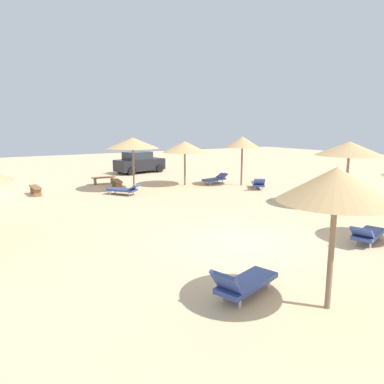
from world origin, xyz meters
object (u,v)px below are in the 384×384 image
Objects in this scene: parasol_3 at (185,147)px; parked_car at (139,163)px; lounger_0 at (244,283)px; bench_2 at (117,182)px; bench_1 at (104,179)px; lounger_2 at (368,234)px; lounger_4 at (258,184)px; bench_0 at (36,189)px; lounger_3 at (215,179)px; lounger_5 at (124,189)px; parasol_5 at (133,143)px; parasol_0 at (336,185)px; parasol_6 at (349,149)px; parasol_4 at (242,142)px.

parked_car is at bearing 89.47° from parasol_3.
lounger_0 is 1.26× the size of bench_2.
lounger_0 is 1.27× the size of bench_1.
lounger_4 is (4.07, 9.56, 0.00)m from lounger_2.
bench_0 is at bearing -146.92° from parked_car.
lounger_3 is 6.70m from lounger_5.
lounger_5 is at bearing -119.25° from parked_car.
lounger_2 is (5.83, 0.66, -0.01)m from lounger_0.
lounger_3 is 11.01m from bench_0.
parasol_5 reaches higher than lounger_0.
lounger_4 is 8.05m from lounger_5.
parasol_0 reaches higher than lounger_5.
lounger_4 reaches higher than bench_1.
parked_car is at bearing 105.54° from lounger_4.
parked_car is (6.90, 21.03, 0.50)m from lounger_0.
parasol_5 is at bearing 76.38° from lounger_0.
lounger_4 is 8.67m from bench_2.
parasol_6 is at bearing -46.03° from lounger_5.
parasol_6 reaches higher than lounger_4.
bench_0 is at bearing 156.73° from lounger_4.
parasol_0 is 0.96× the size of parasol_5.
bench_0 is 10.51m from parked_car.
parked_car reaches higher than lounger_2.
lounger_5 is (-7.95, 8.24, -2.42)m from parasol_6.
lounger_4 reaches higher than lounger_3.
lounger_0 is at bearing -100.27° from bench_2.
parasol_5 is 8.15m from parked_car.
lounger_3 is at bearing 122.09° from parasol_4.
parked_car is at bearing 33.08° from bench_0.
parasol_4 is 2.04× the size of bench_1.
lounger_5 is 9.53m from parked_car.
lounger_5 is at bearing -132.73° from parasol_5.
bench_2 is at bearing 84.50° from parasol_0.
parasol_6 reaches higher than lounger_5.
parasol_0 is 15.74m from parasol_4.
lounger_5 is 1.26× the size of bench_1.
lounger_3 is at bearing 4.71° from lounger_5.
parasol_0 is 1.54× the size of lounger_5.
parasol_5 is 2.77m from bench_2.
parasol_0 is 2.89m from lounger_0.
parasol_0 is 16.13m from parasol_3.
lounger_0 is (-3.38, -13.95, -2.46)m from parasol_5.
bench_0 is (-10.82, 2.02, 0.04)m from lounger_3.
lounger_3 is at bearing 76.24° from lounger_2.
lounger_0 is 5.87m from lounger_2.
lounger_5 is (-3.58, 12.07, -0.01)m from lounger_2.
bench_1 is at bearing 81.57° from lounger_0.
parasol_4 reaches higher than parasol_6.
lounger_2 is 1.00× the size of lounger_3.
parasol_4 reaches higher than parked_car.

